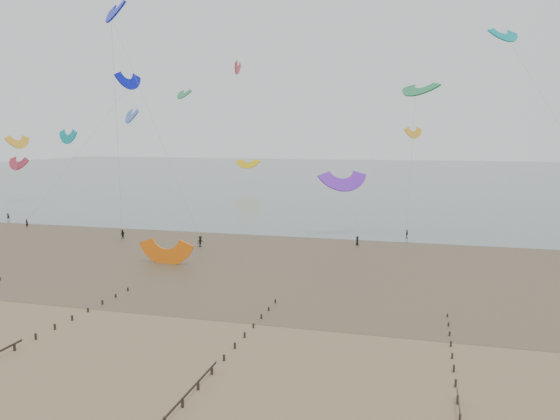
{
  "coord_description": "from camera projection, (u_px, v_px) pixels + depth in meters",
  "views": [
    {
      "loc": [
        19.26,
        -43.48,
        18.34
      ],
      "look_at": [
        0.28,
        28.0,
        8.0
      ],
      "focal_mm": 35.0,
      "sensor_mm": 36.0,
      "label": 1
    }
  ],
  "objects": [
    {
      "name": "kitesurfers",
      "position": [
        357.0,
        240.0,
        91.08
      ],
      "size": [
        143.62,
        17.89,
        1.85
      ],
      "color": "black",
      "rests_on": "ground"
    },
    {
      "name": "kites_airborne",
      "position": [
        315.0,
        127.0,
        138.59
      ],
      "size": [
        238.8,
        122.56,
        40.56
      ],
      "color": "#F150A2",
      "rests_on": "ground"
    },
    {
      "name": "kitesurfer_lead",
      "position": [
        27.0,
        223.0,
        107.73
      ],
      "size": [
        0.62,
        0.42,
        1.65
      ],
      "primitive_type": "imported",
      "rotation": [
        0.0,
        0.0,
        3.18
      ],
      "color": "black",
      "rests_on": "ground"
    },
    {
      "name": "ground",
      "position": [
        197.0,
        339.0,
        49.05
      ],
      "size": [
        500.0,
        500.0,
        0.0
      ],
      "primitive_type": "plane",
      "color": "brown",
      "rests_on": "ground"
    },
    {
      "name": "sea_and_shore",
      "position": [
        263.0,
        255.0,
        83.01
      ],
      "size": [
        500.0,
        665.0,
        0.03
      ],
      "color": "#475654",
      "rests_on": "ground"
    },
    {
      "name": "grounded_kite",
      "position": [
        166.0,
        264.0,
        77.64
      ],
      "size": [
        7.43,
        5.94,
        3.92
      ],
      "primitive_type": null,
      "rotation": [
        1.54,
        0.0,
        -0.06
      ],
      "color": "orange",
      "rests_on": "ground"
    }
  ]
}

